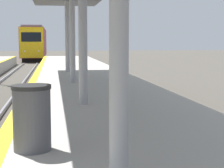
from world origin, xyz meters
TOP-DOWN VIEW (x-y plane):
  - train at (0.00, 50.59)m, footprint 2.85×16.46m
  - trash_bin at (2.17, 3.47)m, footprint 0.58×0.58m

SIDE VIEW (x-z plane):
  - trash_bin at x=2.17m, z-range 0.89..1.87m
  - train at x=0.00m, z-range 0.04..4.48m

